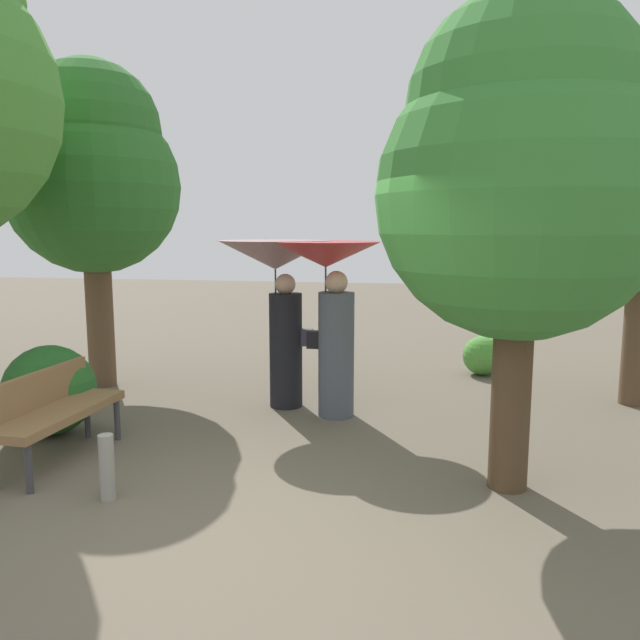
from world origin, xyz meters
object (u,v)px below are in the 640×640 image
person_left (278,280)px  person_right (330,290)px  park_bench (52,408)px  tree_mid_left (92,170)px  tree_near_right (521,169)px  path_marker_post (107,467)px

person_left → person_right: (0.66, -0.28, -0.08)m
park_bench → tree_mid_left: 3.72m
tree_mid_left → person_right: bearing=-14.2°
person_right → tree_near_right: (1.79, -1.73, 1.15)m
person_right → tree_near_right: bearing=-136.0°
park_bench → tree_near_right: bearing=-85.3°
person_left → park_bench: 2.87m
person_left → tree_near_right: tree_near_right is taller
person_left → park_bench: person_left is taller
tree_near_right → path_marker_post: tree_near_right is taller
person_right → path_marker_post: person_right is taller
park_bench → path_marker_post: 1.16m
person_right → tree_near_right: size_ratio=0.50×
person_right → path_marker_post: (-1.37, -2.53, -1.18)m
person_right → park_bench: size_ratio=1.31×
tree_near_right → park_bench: bearing=-178.1°
person_right → tree_near_right: tree_near_right is taller
person_left → path_marker_post: 3.16m
person_right → park_bench: 3.08m
person_left → person_right: 0.72m
tree_near_right → tree_mid_left: size_ratio=0.92×
person_left → person_right: bearing=-115.1°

